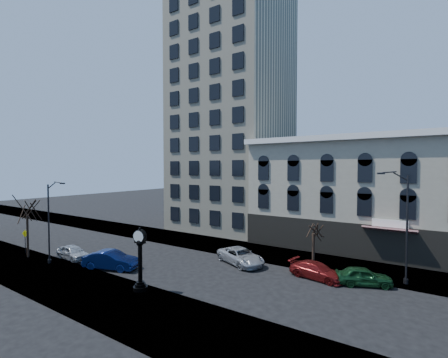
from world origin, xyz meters
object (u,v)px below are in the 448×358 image
Objects in this scene: street_lamp_near at (53,201)px; warning_sign at (25,237)px; street_clock at (140,262)px; car_near_b at (111,260)px; car_near_a at (73,252)px.

street_lamp_near reaches higher than warning_sign.
street_clock is at bearing -13.13° from warning_sign.
warning_sign is 11.73m from car_near_b.
car_near_b reaches higher than car_near_a.
street_clock is at bearing -128.55° from car_near_b.
car_near_a is 5.68m from car_near_b.
car_near_b is (5.67, 0.23, 0.12)m from car_near_a.
street_clock reaches higher than car_near_a.
warning_sign is 6.21m from car_near_a.
warning_sign is 0.61× the size of car_near_a.
street_clock reaches higher than car_near_b.
car_near_b is at bearing 12.24° from street_lamp_near.
warning_sign is at bearing 79.40° from car_near_b.
street_lamp_near is 5.74m from car_near_a.
street_lamp_near is 7.42m from warning_sign.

